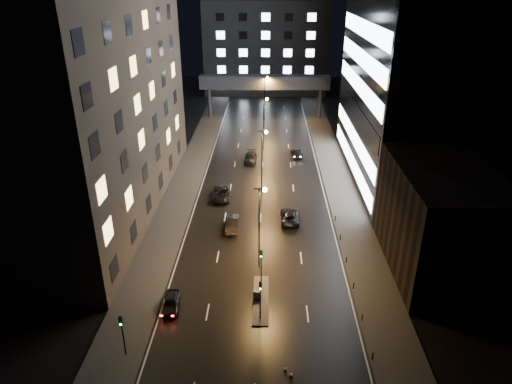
{
  "coord_description": "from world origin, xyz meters",
  "views": [
    {
      "loc": [
        0.82,
        -36.04,
        30.38
      ],
      "look_at": [
        -0.67,
        19.89,
        4.0
      ],
      "focal_mm": 32.0,
      "sensor_mm": 36.0,
      "label": 1
    }
  ],
  "objects_px": {
    "car_toward_a": "(290,217)",
    "utility_cabinet": "(257,295)",
    "car_away_a": "(171,302)",
    "car_away_d": "(251,158)",
    "car_toward_b": "(297,153)",
    "car_away_b": "(232,224)",
    "car_away_c": "(221,194)"
  },
  "relations": [
    {
      "from": "car_away_d",
      "to": "car_away_b",
      "type": "bearing_deg",
      "value": -91.54
    },
    {
      "from": "car_toward_a",
      "to": "utility_cabinet",
      "type": "xyz_separation_m",
      "value": [
        -4.07,
        -17.09,
        -0.05
      ]
    },
    {
      "from": "car_away_a",
      "to": "car_toward_b",
      "type": "bearing_deg",
      "value": 65.44
    },
    {
      "from": "car_away_a",
      "to": "car_toward_a",
      "type": "distance_m",
      "value": 22.44
    },
    {
      "from": "car_away_a",
      "to": "car_away_d",
      "type": "height_order",
      "value": "car_away_d"
    },
    {
      "from": "car_away_a",
      "to": "utility_cabinet",
      "type": "bearing_deg",
      "value": 3.73
    },
    {
      "from": "car_away_c",
      "to": "utility_cabinet",
      "type": "xyz_separation_m",
      "value": [
        5.97,
        -23.99,
        -0.1
      ]
    },
    {
      "from": "car_toward_a",
      "to": "car_toward_b",
      "type": "height_order",
      "value": "car_toward_a"
    },
    {
      "from": "car_toward_b",
      "to": "utility_cabinet",
      "type": "bearing_deg",
      "value": 75.01
    },
    {
      "from": "car_away_a",
      "to": "car_away_b",
      "type": "bearing_deg",
      "value": 67.25
    },
    {
      "from": "car_away_d",
      "to": "car_toward_a",
      "type": "distance_m",
      "value": 23.02
    },
    {
      "from": "car_toward_b",
      "to": "car_away_b",
      "type": "bearing_deg",
      "value": 63.6
    },
    {
      "from": "car_away_a",
      "to": "car_toward_a",
      "type": "relative_size",
      "value": 0.75
    },
    {
      "from": "car_away_a",
      "to": "car_toward_a",
      "type": "height_order",
      "value": "car_toward_a"
    },
    {
      "from": "car_away_d",
      "to": "car_toward_a",
      "type": "xyz_separation_m",
      "value": [
        6.18,
        -22.18,
        -0.03
      ]
    },
    {
      "from": "car_away_c",
      "to": "car_away_a",
      "type": "bearing_deg",
      "value": -100.14
    },
    {
      "from": "car_away_b",
      "to": "car_away_d",
      "type": "relative_size",
      "value": 0.88
    },
    {
      "from": "car_toward_a",
      "to": "car_away_b",
      "type": "bearing_deg",
      "value": 17.32
    },
    {
      "from": "utility_cabinet",
      "to": "car_toward_b",
      "type": "bearing_deg",
      "value": 84.79
    },
    {
      "from": "car_away_b",
      "to": "car_toward_a",
      "type": "distance_m",
      "value": 8.13
    },
    {
      "from": "car_toward_a",
      "to": "car_toward_b",
      "type": "xyz_separation_m",
      "value": [
        2.37,
        25.18,
        -0.07
      ]
    },
    {
      "from": "car_away_a",
      "to": "car_toward_b",
      "type": "distance_m",
      "value": 46.2
    },
    {
      "from": "car_away_b",
      "to": "car_toward_a",
      "type": "bearing_deg",
      "value": 16.65
    },
    {
      "from": "car_toward_a",
      "to": "car_away_c",
      "type": "bearing_deg",
      "value": -35.03
    },
    {
      "from": "car_away_d",
      "to": "utility_cabinet",
      "type": "bearing_deg",
      "value": -84.85
    },
    {
      "from": "car_away_a",
      "to": "utility_cabinet",
      "type": "relative_size",
      "value": 3.7
    },
    {
      "from": "car_away_a",
      "to": "car_away_d",
      "type": "bearing_deg",
      "value": 75.36
    },
    {
      "from": "car_away_d",
      "to": "car_toward_b",
      "type": "relative_size",
      "value": 1.15
    },
    {
      "from": "car_toward_a",
      "to": "car_away_d",
      "type": "bearing_deg",
      "value": -74.97
    },
    {
      "from": "utility_cabinet",
      "to": "car_away_b",
      "type": "bearing_deg",
      "value": 107.56
    },
    {
      "from": "car_away_b",
      "to": "car_toward_b",
      "type": "relative_size",
      "value": 1.02
    },
    {
      "from": "car_away_a",
      "to": "car_away_d",
      "type": "distance_m",
      "value": 41.2
    }
  ]
}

